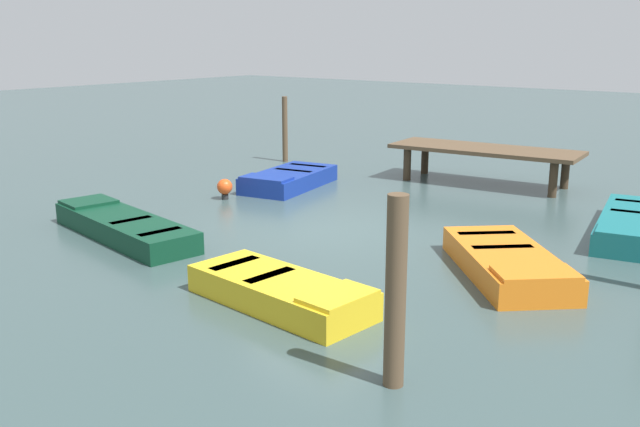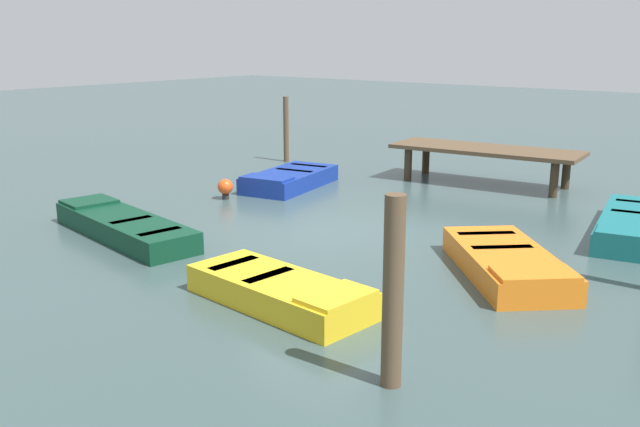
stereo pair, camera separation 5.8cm
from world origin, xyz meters
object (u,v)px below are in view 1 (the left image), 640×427
Objects in this scene: dock_segment at (485,152)px; mooring_piling_near_right at (396,293)px; rowboat_orange at (507,262)px; rowboat_yellow at (281,291)px; marker_buoy at (225,187)px; rowboat_teal at (634,225)px; mooring_piling_mid_right at (285,129)px; rowboat_blue at (289,179)px; rowboat_dark_green at (123,226)px.

dock_segment is 2.28× the size of mooring_piling_near_right.
rowboat_yellow is at bearing -74.81° from rowboat_orange.
dock_segment is 10.13× the size of marker_buoy.
marker_buoy is at bearing -132.68° from dock_segment.
mooring_piling_mid_right is at bearing -111.93° from rowboat_teal.
rowboat_blue is at bearing -143.19° from dock_segment.
mooring_piling_near_right reaches higher than rowboat_teal.
rowboat_orange is 7.45m from marker_buoy.
mooring_piling_near_right reaches higher than rowboat_dark_green.
rowboat_dark_green is at bearing 166.04° from mooring_piling_near_right.
marker_buoy is (-0.31, -1.93, 0.07)m from rowboat_blue.
rowboat_orange is at bearing -67.42° from dock_segment.
mooring_piling_near_right is (7.13, -1.77, 0.85)m from rowboat_dark_green.
dock_segment is 9.61m from rowboat_yellow.
rowboat_blue is at bearing -75.42° from rowboat_dark_green.
rowboat_teal is at bearing -11.14° from mooring_piling_mid_right.
mooring_piling_near_right reaches higher than marker_buoy.
mooring_piling_near_right is (2.49, -0.99, 0.85)m from rowboat_yellow.
dock_segment reaches higher than rowboat_yellow.
mooring_piling_near_right reaches higher than mooring_piling_mid_right.
rowboat_orange is (3.38, -6.30, -0.61)m from dock_segment.
mooring_piling_mid_right reaches higher than marker_buoy.
dock_segment reaches higher than rowboat_blue.
rowboat_yellow and rowboat_teal have the same top height.
rowboat_blue is 8.07m from rowboat_teal.
rowboat_yellow is 3.75m from rowboat_orange.
mooring_piling_mid_right is at bearing -163.75° from rowboat_orange.
marker_buoy is at bearing -64.88° from mooring_piling_mid_right.
mooring_piling_near_right is at bearing 175.84° from rowboat_dark_green.
rowboat_yellow is (4.64, -0.78, 0.00)m from rowboat_dark_green.
rowboat_teal is (7.59, 6.03, 0.00)m from rowboat_dark_green.
rowboat_yellow is at bearing -34.20° from rowboat_teal.
rowboat_dark_green is at bearing -69.93° from mooring_piling_mid_right.
mooring_piling_near_right is (10.09, -9.88, 0.09)m from mooring_piling_mid_right.
dock_segment is at bearing -100.62° from rowboat_dark_green.
rowboat_orange is (6.62, 2.40, 0.00)m from rowboat_dark_green.
dock_segment reaches higher than rowboat_orange.
rowboat_orange is 3.76m from rowboat_teal.
rowboat_dark_green and rowboat_yellow have the same top height.
mooring_piling_mid_right is (-2.52, 2.78, 0.76)m from rowboat_blue.
mooring_piling_mid_right reaches higher than rowboat_yellow.
rowboat_blue is 7.65m from rowboat_orange.
mooring_piling_near_right reaches higher than dock_segment.
rowboat_yellow is 11.73m from mooring_piling_mid_right.
rowboat_yellow is 7.42m from rowboat_teal.
rowboat_dark_green is 1.06× the size of rowboat_teal.
rowboat_teal is at bearing 17.45° from marker_buoy.
rowboat_blue is (-0.45, 5.34, 0.00)m from rowboat_dark_green.
mooring_piling_mid_right is at bearing 115.12° from marker_buoy.
rowboat_dark_green is at bearing -113.00° from rowboat_orange.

